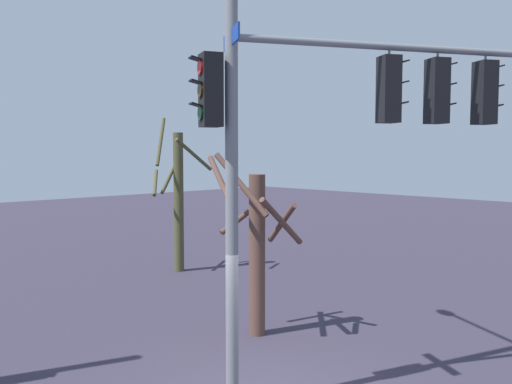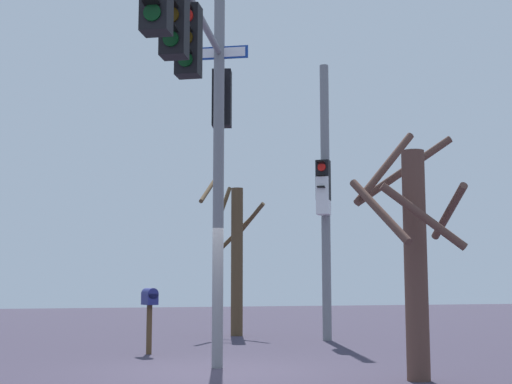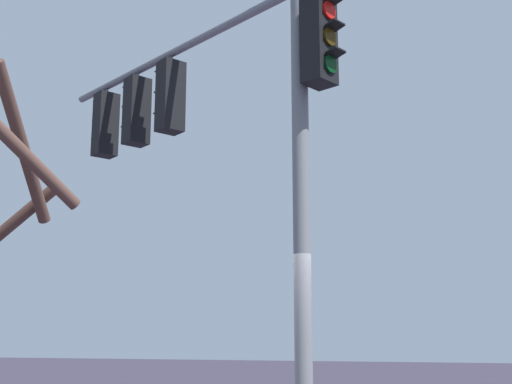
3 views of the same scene
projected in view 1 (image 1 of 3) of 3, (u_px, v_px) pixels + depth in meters
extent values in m
cylinder|color=slate|center=(232.00, 120.00, 8.49)|extent=(0.20, 0.20, 9.14)
cylinder|color=slate|center=(392.00, 47.00, 9.17)|extent=(4.90, 2.65, 0.12)
cube|color=black|center=(389.00, 90.00, 9.21)|extent=(0.44, 0.46, 1.10)
cylinder|color=red|center=(398.00, 69.00, 9.22)|extent=(0.14, 0.20, 0.22)
cube|color=black|center=(402.00, 62.00, 9.23)|extent=(0.25, 0.26, 0.06)
cylinder|color=#352504|center=(398.00, 90.00, 9.24)|extent=(0.14, 0.20, 0.22)
cube|color=black|center=(402.00, 83.00, 9.25)|extent=(0.25, 0.26, 0.06)
cylinder|color=black|center=(397.00, 110.00, 9.27)|extent=(0.14, 0.20, 0.22)
cube|color=black|center=(402.00, 103.00, 9.28)|extent=(0.25, 0.26, 0.06)
cylinder|color=slate|center=(389.00, 51.00, 9.16)|extent=(0.04, 0.04, 0.15)
cube|color=black|center=(437.00, 91.00, 9.47)|extent=(0.44, 0.46, 1.10)
cylinder|color=red|center=(446.00, 71.00, 9.48)|extent=(0.14, 0.20, 0.22)
cube|color=black|center=(450.00, 64.00, 9.49)|extent=(0.24, 0.26, 0.06)
cylinder|color=#352504|center=(445.00, 92.00, 9.50)|extent=(0.14, 0.20, 0.22)
cube|color=black|center=(450.00, 85.00, 9.51)|extent=(0.24, 0.26, 0.06)
cylinder|color=black|center=(445.00, 112.00, 9.53)|extent=(0.14, 0.20, 0.22)
cube|color=black|center=(449.00, 105.00, 9.54)|extent=(0.24, 0.26, 0.06)
cylinder|color=slate|center=(438.00, 54.00, 9.42)|extent=(0.04, 0.04, 0.15)
cube|color=black|center=(485.00, 93.00, 9.74)|extent=(0.44, 0.46, 1.10)
cylinder|color=red|center=(493.00, 74.00, 9.75)|extent=(0.14, 0.20, 0.22)
cube|color=black|center=(497.00, 67.00, 9.76)|extent=(0.25, 0.26, 0.06)
cylinder|color=#352504|center=(493.00, 93.00, 9.77)|extent=(0.14, 0.20, 0.22)
cube|color=black|center=(497.00, 86.00, 9.78)|extent=(0.25, 0.26, 0.06)
cylinder|color=black|center=(492.00, 113.00, 9.80)|extent=(0.14, 0.20, 0.22)
cube|color=black|center=(496.00, 106.00, 9.81)|extent=(0.25, 0.26, 0.06)
cylinder|color=slate|center=(486.00, 57.00, 9.69)|extent=(0.04, 0.04, 0.15)
cube|color=black|center=(211.00, 90.00, 8.37)|extent=(0.42, 0.45, 1.10)
cylinder|color=red|center=(200.00, 67.00, 8.29)|extent=(0.11, 0.21, 0.22)
cube|color=black|center=(195.00, 59.00, 8.25)|extent=(0.23, 0.26, 0.06)
cylinder|color=#352504|center=(200.00, 90.00, 8.31)|extent=(0.11, 0.21, 0.22)
cube|color=black|center=(195.00, 82.00, 8.28)|extent=(0.23, 0.26, 0.06)
cylinder|color=black|center=(200.00, 113.00, 8.34)|extent=(0.11, 0.21, 0.22)
cube|color=black|center=(195.00, 105.00, 8.30)|extent=(0.23, 0.26, 0.06)
cube|color=navy|center=(231.00, 38.00, 8.40)|extent=(0.58, 0.97, 0.24)
cube|color=white|center=(232.00, 38.00, 8.41)|extent=(0.51, 0.87, 0.18)
cylinder|color=#464429|center=(179.00, 202.00, 18.94)|extent=(0.34, 0.34, 4.73)
cylinder|color=#464429|center=(161.00, 141.00, 18.81)|extent=(1.00, 0.97, 1.67)
cylinder|color=#464429|center=(194.00, 155.00, 18.33)|extent=(1.61, 0.29, 1.09)
cylinder|color=#464429|center=(170.00, 177.00, 19.10)|extent=(0.90, 0.30, 1.17)
cylinder|color=#464429|center=(155.00, 182.00, 18.79)|extent=(1.05, 1.35, 0.85)
cylinder|color=brown|center=(257.00, 255.00, 12.34)|extent=(0.36, 0.36, 3.59)
cylinder|color=brown|center=(282.00, 222.00, 11.85)|extent=(1.44, 0.29, 1.15)
cylinder|color=brown|center=(222.00, 184.00, 11.91)|extent=(0.75, 1.62, 1.22)
cylinder|color=brown|center=(244.00, 216.00, 12.77)|extent=(1.23, 0.37, 0.81)
cylinder|color=brown|center=(282.00, 223.00, 12.53)|extent=(0.58, 1.26, 1.03)
cylinder|color=brown|center=(241.00, 185.00, 11.69)|extent=(0.44, 1.35, 1.34)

